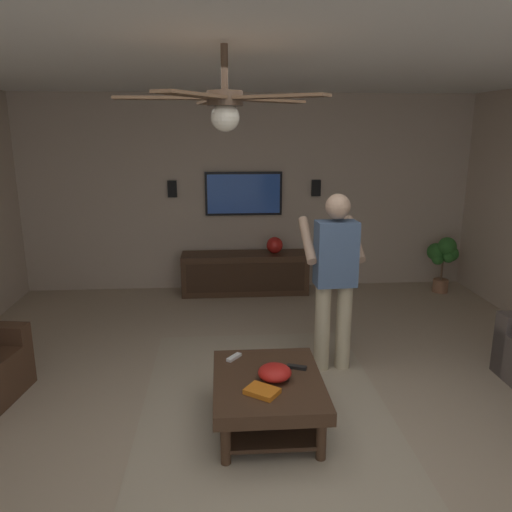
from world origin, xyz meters
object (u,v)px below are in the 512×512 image
tv (244,194)px  remote_white (234,357)px  bowl (275,372)px  ceiling_fan (225,103)px  remote_black (297,367)px  vase_round (275,245)px  person_standing (335,272)px  book (262,391)px  coffee_table (268,391)px  potted_plant_short (443,256)px  wall_speaker_right (172,189)px  media_console (245,273)px  wall_speaker_left (316,188)px

tv → remote_white: 3.23m
bowl → ceiling_fan: (-0.42, 0.34, 1.86)m
tv → bowl: (-3.45, -0.05, -0.87)m
remote_white → remote_black: size_ratio=1.00×
vase_round → bowl: bearing=173.8°
remote_black → vase_round: 3.07m
person_standing → bowl: 1.22m
book → bowl: bearing=-83.3°
tv → remote_white: tv is taller
coffee_table → potted_plant_short: bearing=-41.5°
ceiling_fan → remote_black: bearing=-42.5°
person_standing → wall_speaker_right: 3.06m
remote_white → potted_plant_short: bearing=-8.7°
person_standing → potted_plant_short: person_standing is taller
media_console → ceiling_fan: 4.18m
bowl → remote_white: bowl is taller
remote_white → wall_speaker_left: (3.11, -1.23, 0.98)m
potted_plant_short → book: size_ratio=3.48×
remote_white → media_console: bearing=33.8°
tv → wall_speaker_right: size_ratio=4.74×
book → vase_round: (3.40, -0.46, 0.24)m
remote_white → wall_speaker_right: 3.34m
potted_plant_short → book: potted_plant_short is taller
potted_plant_short → remote_black: (-2.91, 2.46, -0.09)m
person_standing → ceiling_fan: (-1.35, 0.98, 1.38)m
tv → wall_speaker_right: 0.96m
tv → person_standing: person_standing is taller
coffee_table → wall_speaker_right: 3.74m
tv → remote_black: size_ratio=6.95×
wall_speaker_left → remote_black: bearing=167.1°
remote_white → wall_speaker_left: wall_speaker_left is taller
coffee_table → remote_black: (0.14, -0.23, 0.12)m
book → ceiling_fan: size_ratio=0.19×
bowl → vase_round: 3.24m
media_console → wall_speaker_left: bearing=104.3°
potted_plant_short → remote_black: potted_plant_short is taller
coffee_table → vase_round: bearing=-7.1°
vase_round → wall_speaker_left: (0.26, -0.59, 0.74)m
book → vase_round: size_ratio=1.00×
wall_speaker_left → ceiling_fan: size_ratio=0.19×
tv → potted_plant_short: size_ratio=1.36×
tv → remote_white: (-3.09, 0.24, -0.91)m
person_standing → ceiling_fan: bearing=141.3°
coffee_table → media_console: (3.19, 0.00, -0.02)m
potted_plant_short → vase_round: size_ratio=3.48×
tv → remote_black: bearing=4.1°
bowl → ceiling_fan: ceiling_fan is taller
bowl → remote_white: 0.46m
person_standing → tv: bearing=12.5°
coffee_table → wall_speaker_right: size_ratio=4.55×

